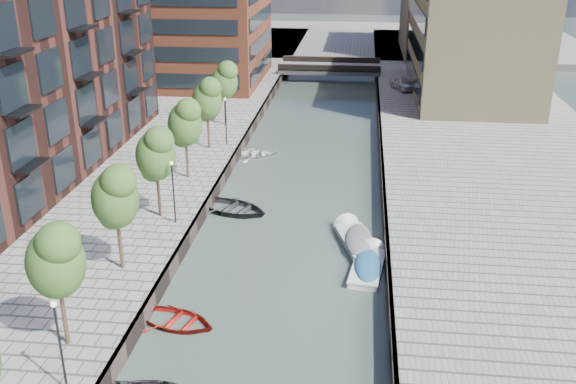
% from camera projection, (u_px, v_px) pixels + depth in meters
% --- Properties ---
extents(water, '(300.00, 300.00, 0.00)m').
position_uv_depth(water, '(309.00, 158.00, 55.00)').
color(water, '#38473F').
rests_on(water, ground).
extents(quay_right, '(20.00, 140.00, 1.00)m').
position_uv_depth(quay_right, '(502.00, 160.00, 53.12)').
color(quay_right, gray).
rests_on(quay_right, ground).
extents(quay_wall_left, '(0.25, 140.00, 1.00)m').
position_uv_depth(quay_wall_left, '(239.00, 150.00, 55.45)').
color(quay_wall_left, '#332823').
rests_on(quay_wall_left, ground).
extents(quay_wall_right, '(0.25, 140.00, 1.00)m').
position_uv_depth(quay_wall_right, '(381.00, 156.00, 54.16)').
color(quay_wall_right, '#332823').
rests_on(quay_wall_right, ground).
extents(far_closure, '(80.00, 40.00, 1.00)m').
position_uv_depth(far_closure, '(339.00, 40.00, 109.92)').
color(far_closure, gray).
rests_on(far_closure, ground).
extents(apartment_block, '(8.00, 38.00, 14.00)m').
position_uv_depth(apartment_block, '(15.00, 87.00, 44.88)').
color(apartment_block, black).
rests_on(apartment_block, quay_left).
extents(tan_block_near, '(12.00, 25.00, 14.00)m').
position_uv_depth(tan_block_near, '(472.00, 29.00, 70.47)').
color(tan_block_near, tan).
rests_on(tan_block_near, quay_right).
extents(bridge, '(13.00, 6.00, 1.30)m').
position_uv_depth(bridge, '(330.00, 68.00, 83.86)').
color(bridge, gray).
rests_on(bridge, ground).
extents(tree_1, '(2.50, 2.50, 5.95)m').
position_uv_depth(tree_1, '(55.00, 258.00, 27.24)').
color(tree_1, '#382619').
rests_on(tree_1, quay_left).
extents(tree_2, '(2.50, 2.50, 5.95)m').
position_uv_depth(tree_2, '(115.00, 195.00, 33.67)').
color(tree_2, '#382619').
rests_on(tree_2, quay_left).
extents(tree_3, '(2.50, 2.50, 5.95)m').
position_uv_depth(tree_3, '(155.00, 152.00, 40.10)').
color(tree_3, '#382619').
rests_on(tree_3, quay_left).
extents(tree_4, '(2.50, 2.50, 5.95)m').
position_uv_depth(tree_4, '(185.00, 121.00, 46.53)').
color(tree_4, '#382619').
rests_on(tree_4, quay_left).
extents(tree_5, '(2.50, 2.50, 5.95)m').
position_uv_depth(tree_5, '(207.00, 98.00, 52.96)').
color(tree_5, '#382619').
rests_on(tree_5, quay_left).
extents(tree_6, '(2.50, 2.50, 5.95)m').
position_uv_depth(tree_6, '(224.00, 80.00, 59.39)').
color(tree_6, '#382619').
rests_on(tree_6, quay_left).
extents(lamp_0, '(0.24, 0.24, 4.12)m').
position_uv_depth(lamp_0, '(59.00, 337.00, 25.03)').
color(lamp_0, black).
rests_on(lamp_0, quay_left).
extents(lamp_1, '(0.24, 0.24, 4.12)m').
position_uv_depth(lamp_1, '(173.00, 186.00, 39.72)').
color(lamp_1, black).
rests_on(lamp_1, quay_left).
extents(lamp_2, '(0.24, 0.24, 4.12)m').
position_uv_depth(lamp_2, '(226.00, 116.00, 54.42)').
color(lamp_2, black).
rests_on(lamp_2, quay_left).
extents(sloop_2, '(4.75, 3.94, 0.85)m').
position_uv_depth(sloop_2, '(177.00, 324.00, 31.98)').
color(sloop_2, maroon).
rests_on(sloop_2, ground).
extents(sloop_3, '(4.81, 4.18, 0.83)m').
position_uv_depth(sloop_3, '(255.00, 156.00, 55.52)').
color(sloop_3, white).
rests_on(sloop_3, ground).
extents(sloop_4, '(6.17, 5.33, 1.07)m').
position_uv_depth(sloop_4, '(233.00, 212.00, 44.66)').
color(sloop_4, '#242427').
rests_on(sloop_4, ground).
extents(motorboat_3, '(2.28, 5.01, 1.61)m').
position_uv_depth(motorboat_3, '(368.00, 265.00, 37.21)').
color(motorboat_3, white).
rests_on(motorboat_3, ground).
extents(motorboat_4, '(3.29, 5.59, 1.76)m').
position_uv_depth(motorboat_4, '(356.00, 239.00, 40.22)').
color(motorboat_4, silver).
rests_on(motorboat_4, ground).
extents(car, '(3.21, 4.58, 1.45)m').
position_uv_depth(car, '(403.00, 83.00, 74.01)').
color(car, silver).
rests_on(car, quay_right).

